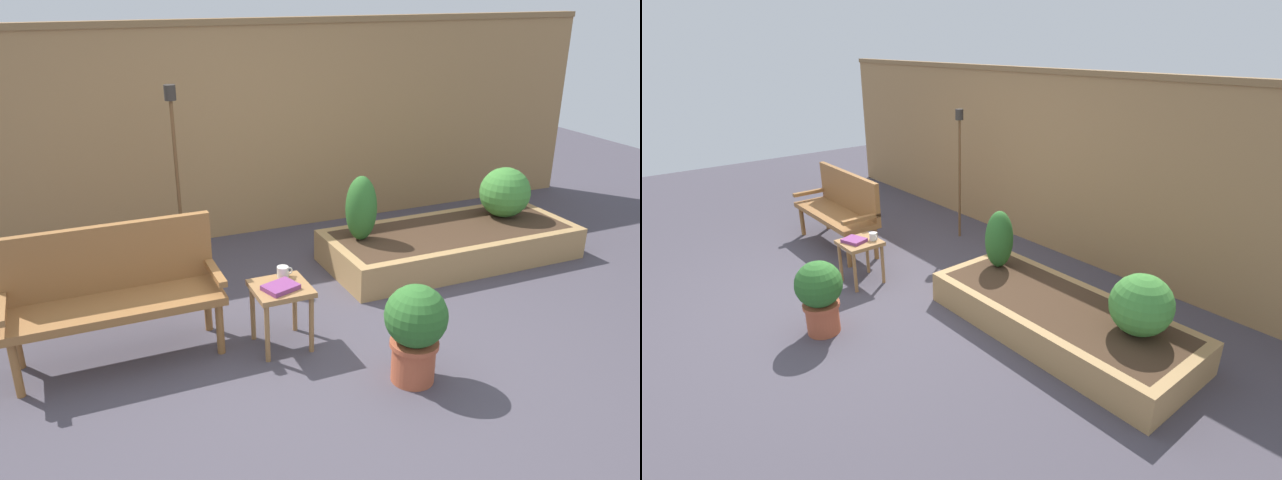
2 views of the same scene
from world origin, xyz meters
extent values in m
plane|color=#47424C|center=(0.00, 0.00, 0.00)|extent=(14.00, 14.00, 0.00)
cube|color=#A37A4C|center=(0.00, 2.60, 1.05)|extent=(8.40, 0.10, 2.10)
cube|color=olive|center=(0.00, 2.60, 2.13)|extent=(8.40, 0.14, 0.06)
cylinder|color=#936033|center=(-0.77, 0.71, 0.20)|extent=(0.06, 0.06, 0.40)
cylinder|color=#936033|center=(-0.77, 0.35, 0.20)|extent=(0.06, 0.06, 0.40)
cylinder|color=#936033|center=(-2.09, 0.71, 0.20)|extent=(0.06, 0.06, 0.40)
cylinder|color=#936033|center=(-2.09, 0.35, 0.20)|extent=(0.06, 0.06, 0.40)
cube|color=#936033|center=(-1.43, 0.53, 0.43)|extent=(1.44, 0.48, 0.06)
cube|color=#936033|center=(-1.43, 0.74, 0.70)|extent=(1.44, 0.06, 0.48)
cube|color=#936033|center=(-2.12, 0.53, 0.56)|extent=(0.06, 0.48, 0.04)
cube|color=#936033|center=(-0.74, 0.53, 0.56)|extent=(0.06, 0.48, 0.04)
cylinder|color=#9E7042|center=(-0.16, 0.44, 0.22)|extent=(0.04, 0.04, 0.44)
cylinder|color=#9E7042|center=(-0.16, 0.11, 0.22)|extent=(0.04, 0.04, 0.44)
cylinder|color=#9E7042|center=(-0.49, 0.44, 0.22)|extent=(0.04, 0.04, 0.44)
cylinder|color=#9E7042|center=(-0.49, 0.11, 0.22)|extent=(0.04, 0.04, 0.44)
cube|color=#9E7042|center=(-0.33, 0.27, 0.46)|extent=(0.40, 0.40, 0.04)
cylinder|color=silver|center=(-0.26, 0.41, 0.52)|extent=(0.09, 0.09, 0.08)
torus|color=silver|center=(-0.22, 0.41, 0.52)|extent=(0.06, 0.01, 0.06)
cube|color=#7F3875|center=(-0.35, 0.22, 0.50)|extent=(0.27, 0.24, 0.03)
cylinder|color=#B75638|center=(0.32, -0.48, 0.13)|extent=(0.29, 0.29, 0.26)
cylinder|color=#B75638|center=(0.32, -0.48, 0.28)|extent=(0.32, 0.32, 0.04)
sphere|color=#2D6628|center=(0.32, -0.48, 0.48)|extent=(0.42, 0.42, 0.42)
cube|color=#AD8451|center=(1.69, 0.67, 0.15)|extent=(2.40, 0.09, 0.30)
cube|color=#AD8451|center=(1.69, 1.58, 0.15)|extent=(2.40, 0.09, 0.30)
cube|color=#AD8451|center=(0.54, 1.12, 0.15)|extent=(0.09, 0.82, 0.30)
cube|color=#AD8451|center=(2.85, 1.12, 0.15)|extent=(0.09, 0.82, 0.30)
cube|color=#422D1E|center=(1.69, 1.12, 0.15)|extent=(2.22, 0.82, 0.30)
cylinder|color=brown|center=(0.79, 1.24, 0.33)|extent=(0.04, 0.04, 0.06)
ellipsoid|color=#2D6628|center=(0.79, 1.24, 0.60)|extent=(0.28, 0.28, 0.60)
cylinder|color=brown|center=(2.38, 1.24, 0.33)|extent=(0.04, 0.04, 0.06)
sphere|color=#428938|center=(2.38, 1.24, 0.55)|extent=(0.49, 0.49, 0.49)
cylinder|color=brown|center=(-0.69, 1.95, 0.77)|extent=(0.03, 0.03, 1.54)
cylinder|color=#332D28|center=(-0.69, 1.95, 1.61)|extent=(0.10, 0.10, 0.13)
camera|label=1|loc=(-1.66, -3.54, 2.46)|focal=35.69mm
camera|label=2|loc=(4.00, -1.92, 2.44)|focal=27.15mm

